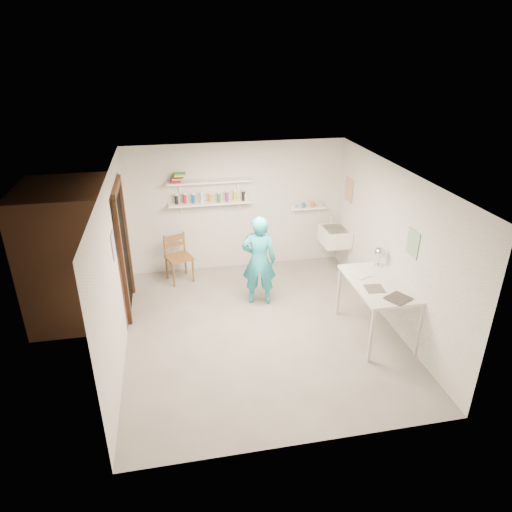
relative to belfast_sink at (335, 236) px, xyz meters
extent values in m
cube|color=slate|center=(-1.75, -1.70, -0.71)|extent=(4.00, 4.50, 0.02)
cube|color=silver|center=(-1.75, -1.70, 1.71)|extent=(4.00, 4.50, 0.02)
cube|color=silver|center=(-1.75, 0.56, 0.50)|extent=(4.00, 0.02, 2.40)
cube|color=silver|center=(-1.75, -3.96, 0.50)|extent=(4.00, 0.02, 2.40)
cube|color=silver|center=(-3.76, -1.70, 0.50)|extent=(0.02, 4.50, 2.40)
cube|color=silver|center=(0.26, -1.70, 0.50)|extent=(0.02, 4.50, 2.40)
cube|color=black|center=(-3.74, -0.65, 0.30)|extent=(0.02, 0.90, 2.00)
cube|color=brown|center=(-4.45, -0.65, 0.35)|extent=(1.40, 1.50, 2.10)
cube|color=brown|center=(-3.72, -0.65, 1.35)|extent=(0.06, 1.05, 0.10)
cube|color=brown|center=(-3.72, -1.15, 0.30)|extent=(0.06, 0.10, 2.00)
cube|color=brown|center=(-3.72, -0.15, 0.30)|extent=(0.06, 0.10, 2.00)
cube|color=white|center=(-2.25, 0.43, 0.65)|extent=(1.50, 0.22, 0.03)
cube|color=white|center=(-2.25, 0.43, 1.05)|extent=(1.50, 0.22, 0.03)
cube|color=white|center=(-0.40, 0.47, 0.42)|extent=(0.70, 0.14, 0.03)
cube|color=#334C7F|center=(-3.74, -1.65, 0.85)|extent=(0.01, 0.28, 0.36)
cube|color=#995933|center=(0.24, 0.10, 0.85)|extent=(0.01, 0.34, 0.42)
cube|color=#3F724C|center=(0.24, -2.25, 0.80)|extent=(0.01, 0.30, 0.38)
cube|color=white|center=(0.00, 0.00, 0.00)|extent=(0.48, 0.60, 0.30)
imported|color=#24A0B4|center=(-1.62, -0.90, 0.07)|extent=(0.62, 0.47, 1.53)
cylinder|color=#F9F9AA|center=(-1.67, -0.68, 0.32)|extent=(0.28, 0.09, 0.28)
cube|color=brown|center=(-2.89, 0.13, -0.24)|extent=(0.54, 0.53, 0.92)
cube|color=silver|center=(-0.11, -2.13, -0.26)|extent=(0.78, 1.31, 0.87)
sphere|color=silver|center=(0.11, -1.61, 0.39)|extent=(0.16, 0.16, 0.16)
cylinder|color=black|center=(-2.87, 0.43, 0.75)|extent=(0.06, 0.06, 0.17)
cylinder|color=red|center=(-2.72, 0.43, 0.75)|extent=(0.06, 0.06, 0.17)
cylinder|color=blue|center=(-2.56, 0.43, 0.75)|extent=(0.06, 0.06, 0.17)
cylinder|color=white|center=(-2.41, 0.43, 0.75)|extent=(0.06, 0.06, 0.17)
cylinder|color=orange|center=(-2.25, 0.43, 0.75)|extent=(0.06, 0.06, 0.17)
cylinder|color=#268C3F|center=(-2.09, 0.43, 0.75)|extent=(0.06, 0.06, 0.17)
cylinder|color=#8C268C|center=(-1.94, 0.43, 0.75)|extent=(0.06, 0.06, 0.17)
cylinder|color=gold|center=(-1.78, 0.43, 0.75)|extent=(0.06, 0.06, 0.17)
cylinder|color=black|center=(-1.63, 0.43, 0.75)|extent=(0.06, 0.06, 0.17)
cube|color=red|center=(-2.85, 0.43, 1.08)|extent=(0.18, 0.14, 0.03)
cube|color=#1933A5|center=(-2.83, 0.43, 1.11)|extent=(0.18, 0.14, 0.03)
cube|color=orange|center=(-2.81, 0.43, 1.14)|extent=(0.18, 0.14, 0.03)
cube|color=black|center=(-2.79, 0.43, 1.16)|extent=(0.18, 0.14, 0.03)
cube|color=yellow|center=(-2.77, 0.43, 1.19)|extent=(0.18, 0.14, 0.03)
cube|color=#338C4C|center=(-2.75, 0.43, 1.22)|extent=(0.18, 0.14, 0.03)
cylinder|color=silver|center=(-0.61, 0.47, 0.48)|extent=(0.07, 0.07, 0.09)
cylinder|color=#335999|center=(-0.47, 0.47, 0.48)|extent=(0.07, 0.07, 0.09)
cylinder|color=orange|center=(-0.33, 0.47, 0.48)|extent=(0.07, 0.07, 0.09)
cylinder|color=#999999|center=(-0.19, 0.47, 0.48)|extent=(0.07, 0.07, 0.09)
cube|color=silver|center=(-0.11, -2.13, 0.17)|extent=(0.30, 0.22, 0.00)
cube|color=#4C4742|center=(-0.11, -2.13, 0.18)|extent=(0.30, 0.22, 0.00)
cube|color=beige|center=(-0.11, -2.13, 0.18)|extent=(0.30, 0.22, 0.00)
cube|color=#383330|center=(-0.11, -2.13, 0.18)|extent=(0.30, 0.22, 0.00)
camera|label=1|loc=(-2.94, -7.42, 3.28)|focal=32.00mm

